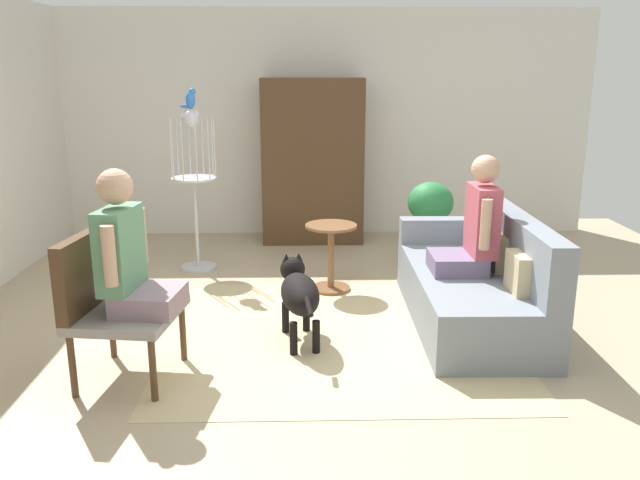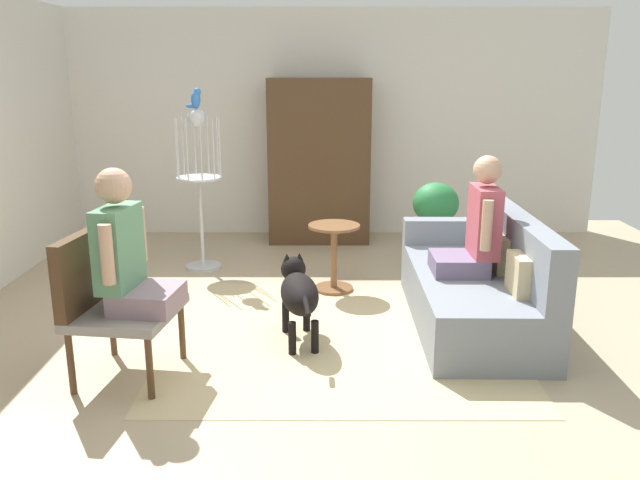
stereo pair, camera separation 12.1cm
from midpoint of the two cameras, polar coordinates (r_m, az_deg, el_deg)
The scene contains 13 objects.
ground_plane at distance 4.89m, azimuth -0.19°, elevation -8.84°, with size 7.98×7.98×0.00m, color tan.
back_wall at distance 7.89m, azimuth -0.78°, elevation 10.21°, with size 6.59×0.12×2.66m, color silver.
area_rug at distance 4.97m, azimuth 0.94°, elevation -8.39°, with size 2.55×2.47×0.01m, color #C6B284.
couch at distance 5.28m, azimuth 12.99°, elevation -3.80°, with size 0.90×1.96×0.88m.
armchair at distance 4.37m, azimuth -19.03°, elevation -4.67°, with size 0.69×0.76×0.96m.
person_on_couch at distance 5.11m, azimuth 12.83°, elevation 1.14°, with size 0.50×0.58×0.91m.
person_on_armchair at distance 4.23m, azimuth -17.37°, elevation -1.29°, with size 0.51×0.56×0.91m.
round_end_table at distance 5.85m, azimuth 0.38°, elevation -1.19°, with size 0.47×0.47×0.62m.
dog at distance 4.77m, azimuth -2.61°, elevation -4.61°, with size 0.36×0.91×0.59m.
bird_cage_stand at distance 6.51m, azimuth -11.57°, elevation 5.08°, with size 0.45×0.45×1.60m.
parrot at distance 6.42m, azimuth -11.92°, elevation 12.12°, with size 0.17×0.10×0.20m.
potted_plant at distance 6.62m, azimuth 9.19°, elevation 2.57°, with size 0.46×0.46×0.87m.
armoire_cabinet at distance 7.53m, azimuth -1.13°, elevation 6.99°, with size 1.16×0.56×1.88m, color #4C331E.
Camera 1 is at (-0.16, -4.48, 1.96)m, focal length 36.23 mm.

